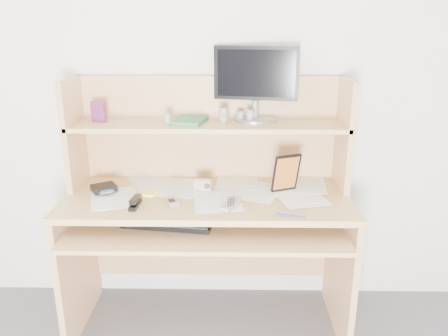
{
  "coord_description": "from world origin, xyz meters",
  "views": [
    {
      "loc": [
        0.12,
        -0.53,
        1.54
      ],
      "look_at": [
        0.08,
        1.43,
        0.91
      ],
      "focal_mm": 35.0,
      "sensor_mm": 36.0,
      "label": 1
    }
  ],
  "objects_px": {
    "desk": "(208,199)",
    "keyboard": "(168,222)",
    "game_case": "(286,173)",
    "tv_remote": "(231,204)",
    "monitor": "(256,81)"
  },
  "relations": [
    {
      "from": "desk",
      "to": "keyboard",
      "type": "bearing_deg",
      "value": -130.35
    },
    {
      "from": "keyboard",
      "to": "game_case",
      "type": "height_order",
      "value": "game_case"
    },
    {
      "from": "keyboard",
      "to": "tv_remote",
      "type": "height_order",
      "value": "tv_remote"
    },
    {
      "from": "desk",
      "to": "monitor",
      "type": "bearing_deg",
      "value": 32.04
    },
    {
      "from": "desk",
      "to": "game_case",
      "type": "distance_m",
      "value": 0.42
    },
    {
      "from": "desk",
      "to": "game_case",
      "type": "bearing_deg",
      "value": -5.67
    },
    {
      "from": "keyboard",
      "to": "monitor",
      "type": "distance_m",
      "value": 0.83
    },
    {
      "from": "keyboard",
      "to": "monitor",
      "type": "bearing_deg",
      "value": 48.93
    },
    {
      "from": "game_case",
      "to": "tv_remote",
      "type": "bearing_deg",
      "value": -169.41
    },
    {
      "from": "game_case",
      "to": "monitor",
      "type": "xyz_separation_m",
      "value": [
        -0.15,
        0.19,
        0.43
      ]
    },
    {
      "from": "desk",
      "to": "game_case",
      "type": "relative_size",
      "value": 7.2
    },
    {
      "from": "desk",
      "to": "tv_remote",
      "type": "distance_m",
      "value": 0.26
    },
    {
      "from": "desk",
      "to": "tv_remote",
      "type": "relative_size",
      "value": 8.7
    },
    {
      "from": "desk",
      "to": "game_case",
      "type": "xyz_separation_m",
      "value": [
        0.39,
        -0.04,
        0.16
      ]
    },
    {
      "from": "tv_remote",
      "to": "game_case",
      "type": "distance_m",
      "value": 0.34
    }
  ]
}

